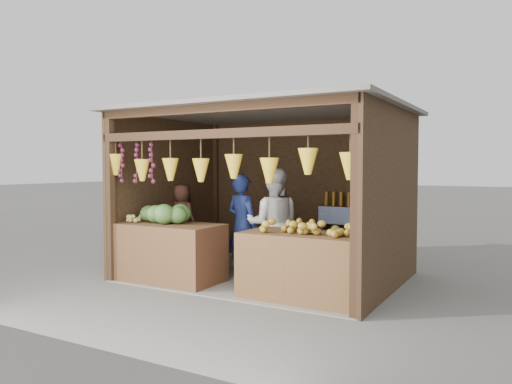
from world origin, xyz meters
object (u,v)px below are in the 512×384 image
counter_left (169,253)px  counter_right (306,267)px  woman_standing (273,224)px  man_standing (242,226)px  vendor_seated (182,216)px

counter_left → counter_right: 2.25m
counter_right → woman_standing: woman_standing is taller
man_standing → woman_standing: (0.53, 0.05, 0.05)m
counter_right → man_standing: size_ratio=1.03×
counter_left → counter_right: size_ratio=0.96×
man_standing → vendor_seated: 1.57m
counter_right → vendor_seated: (-2.97, 1.18, 0.41)m
man_standing → vendor_seated: man_standing is taller
counter_right → counter_left: bearing=-178.6°
man_standing → vendor_seated: (-1.52, 0.39, 0.04)m
counter_right → man_standing: (-1.45, 0.79, 0.38)m
counter_right → woman_standing: 1.32m
counter_left → woman_standing: woman_standing is taller
counter_left → vendor_seated: vendor_seated is taller
man_standing → vendor_seated: bearing=-1.0°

